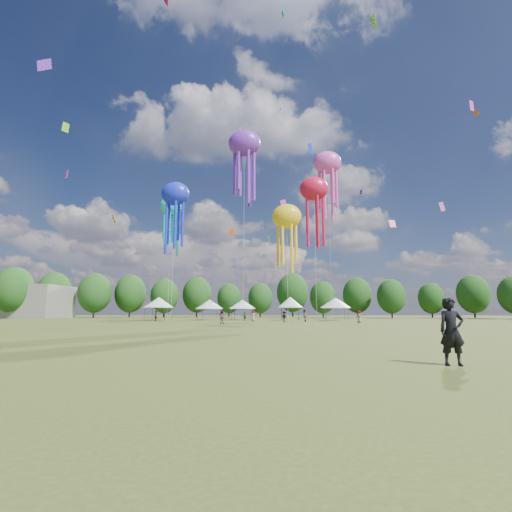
{
  "coord_description": "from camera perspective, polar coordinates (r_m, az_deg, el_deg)",
  "views": [
    {
      "loc": [
        4.39,
        -13.94,
        1.54
      ],
      "look_at": [
        1.64,
        15.0,
        6.0
      ],
      "focal_mm": 25.59,
      "sensor_mm": 36.0,
      "label": 1
    }
  ],
  "objects": [
    {
      "name": "festival_tents",
      "position": [
        70.09,
        -2.02,
        -7.39
      ],
      "size": [
        39.07,
        9.14,
        4.34
      ],
      "color": "#47474C",
      "rests_on": "ground"
    },
    {
      "name": "spectator_near",
      "position": [
        46.63,
        -5.36,
        -9.61
      ],
      "size": [
        0.9,
        0.78,
        1.58
      ],
      "primitive_type": "imported",
      "rotation": [
        0.0,
        0.0,
        2.88
      ],
      "color": "gray",
      "rests_on": "ground"
    },
    {
      "name": "treeline",
      "position": [
        77.06,
        -0.74,
        -5.0
      ],
      "size": [
        201.57,
        95.24,
        13.43
      ],
      "color": "#38281C",
      "rests_on": "ground"
    },
    {
      "name": "observer_main",
      "position": [
        12.31,
        28.29,
        -10.3
      ],
      "size": [
        0.74,
        0.51,
        1.96
      ],
      "primitive_type": "imported",
      "rotation": [
        0.0,
        0.0,
        0.05
      ],
      "color": "black",
      "rests_on": "ground"
    },
    {
      "name": "small_kites",
      "position": [
        61.49,
        0.57,
        17.73
      ],
      "size": [
        68.13,
        56.29,
        44.92
      ],
      "color": "#1826D9",
      "rests_on": "ground"
    },
    {
      "name": "show_kites",
      "position": [
        56.29,
        0.75,
        10.8
      ],
      "size": [
        30.79,
        31.85,
        30.5
      ],
      "color": "#1826D9",
      "rests_on": "ground"
    },
    {
      "name": "spectators_far",
      "position": [
        58.59,
        1.85,
        -9.38
      ],
      "size": [
        33.05,
        9.44,
        1.85
      ],
      "color": "gray",
      "rests_on": "ground"
    },
    {
      "name": "ground",
      "position": [
        14.7,
        -12.4,
        -14.54
      ],
      "size": [
        300.0,
        300.0,
        0.0
      ],
      "primitive_type": "plane",
      "color": "#384416",
      "rests_on": "ground"
    }
  ]
}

